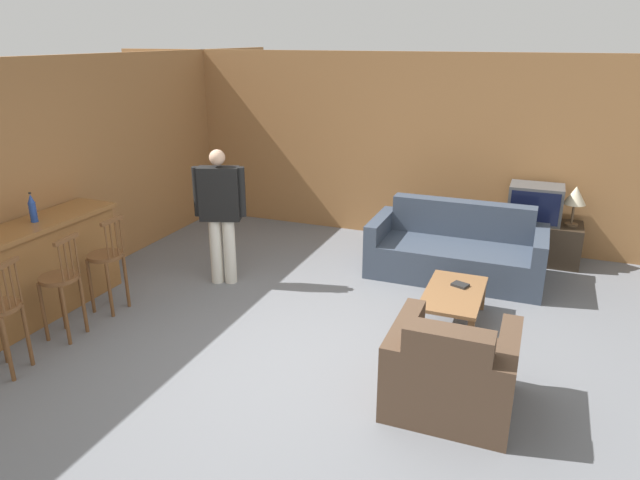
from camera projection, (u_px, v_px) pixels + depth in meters
name	position (u px, v px, depth m)	size (l,w,h in m)	color
ground_plane	(297.00, 357.00, 5.26)	(24.00, 24.00, 0.00)	slate
wall_back	(402.00, 148.00, 8.08)	(9.40, 0.08, 2.60)	#9E6B3D
wall_left	(105.00, 163.00, 7.12)	(0.08, 8.72, 2.60)	#9E6B3D
bar_counter	(13.00, 280.00, 5.65)	(0.55, 2.54, 1.00)	brown
bar_chair_near	(1.00, 316.00, 4.85)	(0.43, 0.43, 1.05)	brown
bar_chair_mid	(61.00, 286.00, 5.44)	(0.39, 0.39, 1.05)	brown
bar_chair_far	(107.00, 263.00, 5.99)	(0.37, 0.37, 1.05)	brown
couch_far	(456.00, 252.00, 6.98)	(2.06, 0.96, 0.86)	#384251
armchair_near	(451.00, 373.00, 4.46)	(0.96, 0.91, 0.84)	#4C3828
coffee_table	(454.00, 296.00, 5.75)	(0.56, 1.02, 0.36)	brown
tv_unit	(530.00, 240.00, 7.48)	(1.22, 0.53, 0.53)	#2D2319
tv	(535.00, 203.00, 7.30)	(0.65, 0.47, 0.48)	#4C4C4C
bottle	(32.00, 208.00, 5.78)	(0.07, 0.07, 0.31)	#234293
book_on_table	(460.00, 285.00, 5.86)	(0.19, 0.17, 0.03)	black
table_lamp	(575.00, 197.00, 7.10)	(0.27, 0.27, 0.51)	brown
person_by_window	(220.00, 210.00, 6.56)	(0.57, 0.33, 1.60)	silver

